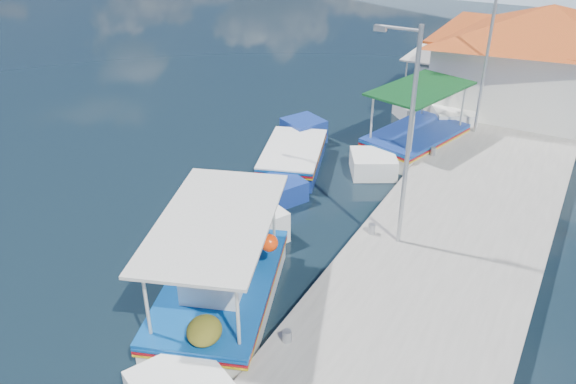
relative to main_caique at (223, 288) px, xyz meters
The scene contains 10 objects.
ground 2.74m from the main_caique, 125.22° to the left, with size 160.00×160.00×0.00m, color black.
quay 9.28m from the main_caique, 62.03° to the left, with size 5.00×44.00×0.50m, color #A19D96.
bollards 7.78m from the main_caique, 73.17° to the left, with size 0.20×17.20×0.30m.
main_caique is the anchor object (origin of this frame).
caique_green_canopy 11.45m from the main_caique, 83.93° to the left, with size 3.60×7.38×2.87m.
caique_blue_hull 8.09m from the main_caique, 105.70° to the left, with size 3.39×6.44×1.21m.
caique_far 17.36m from the main_caique, 89.64° to the left, with size 2.22×7.33×2.57m.
harbor_building 17.95m from the main_caique, 74.87° to the left, with size 10.49×10.49×4.40m.
lamp_post_near 6.10m from the main_caique, 54.79° to the left, with size 1.21×0.14×6.00m.
lamp_post_far 13.92m from the main_caique, 77.36° to the left, with size 1.21×0.14×6.00m.
Camera 1 is at (8.50, -11.45, 9.60)m, focal length 36.34 mm.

